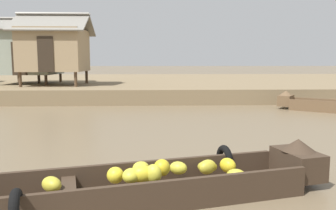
# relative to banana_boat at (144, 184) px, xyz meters

# --- Properties ---
(ground_plane) EXTENTS (300.00, 300.00, 0.00)m
(ground_plane) POSITION_rel_banana_boat_xyz_m (-0.49, 5.79, -0.26)
(ground_plane) COLOR #726047
(riverbank_strip) EXTENTS (160.00, 20.00, 0.73)m
(riverbank_strip) POSITION_rel_banana_boat_xyz_m (-0.49, 20.90, 0.11)
(riverbank_strip) COLOR #7F6B4C
(riverbank_strip) RESTS_ON ground
(banana_boat) EXTENTS (5.89, 2.49, 0.75)m
(banana_boat) POSITION_rel_banana_boat_xyz_m (0.00, 0.00, 0.00)
(banana_boat) COLOR #3D2D21
(banana_boat) RESTS_ON ground
(fishing_skiff_distant) EXTENTS (3.93, 3.13, 0.78)m
(fishing_skiff_distant) POSITION_rel_banana_boat_xyz_m (7.40, 8.70, 0.02)
(fishing_skiff_distant) COLOR brown
(fishing_skiff_distant) RESTS_ON ground
(stilt_house_mid_left) EXTENTS (3.74, 3.88, 3.87)m
(stilt_house_mid_left) POSITION_rel_banana_boat_xyz_m (-7.17, 15.93, 2.40)
(stilt_house_mid_left) COLOR #4C3826
(stilt_house_mid_left) RESTS_ON riverbank_strip
(stilt_house_mid_right) EXTENTS (3.94, 3.77, 3.95)m
(stilt_house_mid_right) POSITION_rel_banana_boat_xyz_m (-5.32, 14.53, 2.47)
(stilt_house_mid_right) COLOR #4C3826
(stilt_house_mid_right) RESTS_ON riverbank_strip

